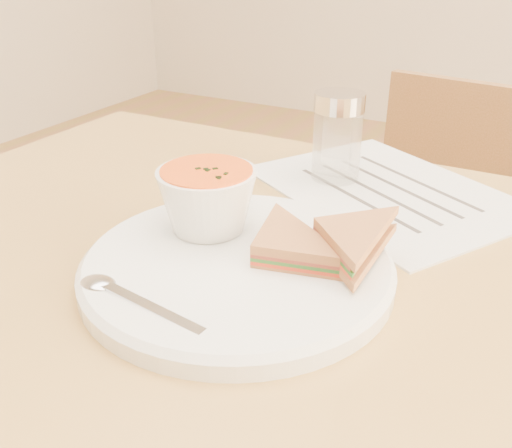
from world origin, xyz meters
The scene contains 8 objects.
chair_far centered at (0.07, 0.54, 0.40)m, with size 0.36×0.36×0.80m, color brown, non-canonical shape.
plate centered at (-0.01, -0.05, 0.76)m, with size 0.30×0.30×0.02m, color white, non-canonical shape.
soup_bowl centered at (-0.06, -0.02, 0.80)m, with size 0.10×0.10×0.07m, color white, non-canonical shape.
sandwich_half_a centered at (0.02, -0.07, 0.78)m, with size 0.10×0.10×0.03m, color #B97C41, non-canonical shape.
sandwich_half_b centered at (0.05, 0.00, 0.79)m, with size 0.09×0.09×0.03m, color #B97C41, non-canonical shape.
spoon centered at (-0.04, -0.16, 0.77)m, with size 0.18×0.04×0.01m, color silver, non-canonical shape.
paper_menu centered at (0.06, 0.22, 0.75)m, with size 0.33×0.24×0.00m, color white, non-canonical shape.
condiment_shaker centered at (-0.01, 0.22, 0.81)m, with size 0.07×0.07×0.12m, color silver, non-canonical shape.
Camera 1 is at (0.24, -0.46, 1.05)m, focal length 40.00 mm.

